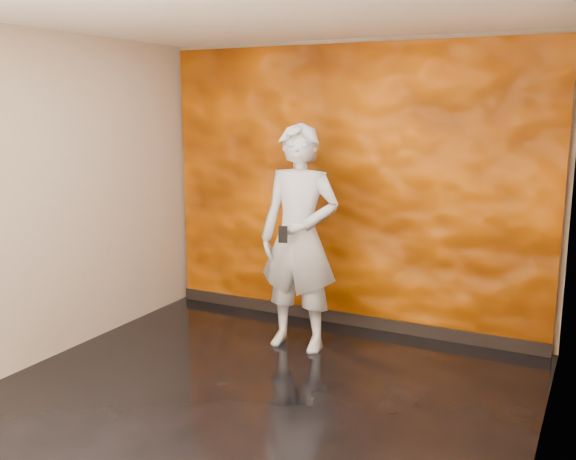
% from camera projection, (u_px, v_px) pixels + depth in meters
% --- Properties ---
extents(room, '(4.02, 4.02, 2.81)m').
position_uv_depth(room, '(248.00, 217.00, 4.55)').
color(room, black).
rests_on(room, ground).
extents(feature_wall, '(3.90, 0.06, 2.75)m').
position_uv_depth(feature_wall, '(349.00, 188.00, 6.27)').
color(feature_wall, '#EC6A00').
rests_on(feature_wall, ground).
extents(baseboard, '(3.90, 0.04, 0.12)m').
position_uv_depth(baseboard, '(345.00, 318.00, 6.49)').
color(baseboard, black).
rests_on(baseboard, ground).
extents(man, '(0.75, 0.51, 2.03)m').
position_uv_depth(man, '(299.00, 238.00, 5.72)').
color(man, '#A6ACB6').
rests_on(man, ground).
extents(phone, '(0.08, 0.04, 0.15)m').
position_uv_depth(phone, '(283.00, 234.00, 5.44)').
color(phone, black).
rests_on(phone, man).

